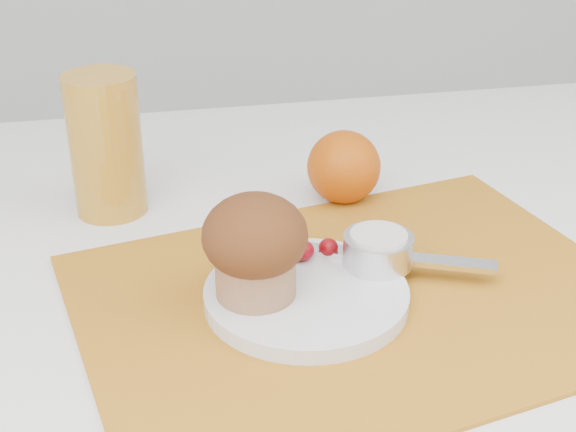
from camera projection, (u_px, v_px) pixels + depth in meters
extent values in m
cube|color=#B97019|center=(359.00, 298.00, 0.72)|extent=(0.55, 0.45, 0.00)
cylinder|color=silver|center=(306.00, 295.00, 0.71)|extent=(0.21, 0.21, 0.01)
cylinder|color=silver|center=(378.00, 250.00, 0.74)|extent=(0.08, 0.08, 0.03)
cylinder|color=silver|center=(379.00, 237.00, 0.73)|extent=(0.06, 0.06, 0.01)
ellipsoid|color=#5A0208|center=(303.00, 250.00, 0.75)|extent=(0.02, 0.02, 0.02)
ellipsoid|color=#550206|center=(328.00, 247.00, 0.75)|extent=(0.02, 0.02, 0.02)
cube|color=silver|center=(376.00, 256.00, 0.75)|extent=(0.21, 0.10, 0.01)
sphere|color=#C25006|center=(344.00, 167.00, 0.89)|extent=(0.08, 0.08, 0.08)
cylinder|color=#C48724|center=(106.00, 145.00, 0.85)|extent=(0.09, 0.09, 0.15)
cylinder|color=#AD7953|center=(256.00, 275.00, 0.69)|extent=(0.08, 0.08, 0.04)
ellipsoid|color=#361809|center=(255.00, 236.00, 0.67)|extent=(0.09, 0.09, 0.07)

